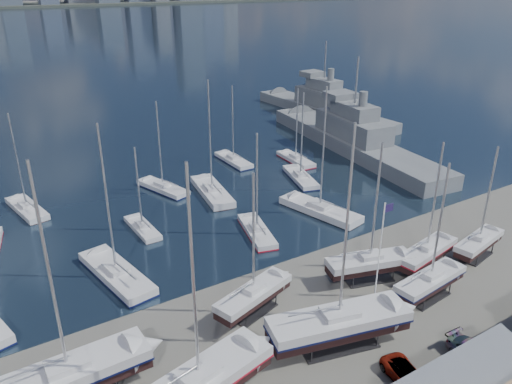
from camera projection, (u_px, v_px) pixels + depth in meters
ground at (335, 313)px, 46.62m from camera, size 1400.00×1400.00×0.00m
sailboat_cradle_0 at (69, 376)px, 36.25m from camera, size 11.90×3.54×18.90m
sailboat_cradle_1 at (199, 384)px, 35.50m from camera, size 12.41×5.93×19.09m
sailboat_cradle_2 at (254, 295)px, 45.94m from camera, size 8.82×4.79×14.03m
sailboat_cradle_3 at (339, 323)px, 41.73m from camera, size 12.73×6.23×19.54m
sailboat_cradle_4 at (370, 263)px, 50.97m from camera, size 9.37×4.93×14.83m
sailboat_cradle_5 at (430, 281)px, 48.04m from camera, size 8.79×3.26×14.05m
sailboat_cradle_6 at (427, 252)px, 53.03m from camera, size 8.98×3.92×14.20m
sailboat_cradle_7 at (479, 242)px, 55.16m from camera, size 8.08×3.61×12.99m
sailboat_moored_2 at (27, 210)px, 66.52m from camera, size 4.26×9.66×14.10m
sailboat_moored_3 at (117, 275)px, 51.89m from camera, size 5.09×12.04×17.44m
sailboat_moored_4 at (143, 228)px, 61.53m from camera, size 2.28×7.57×11.37m
sailboat_moored_5 at (163, 189)px, 73.13m from camera, size 5.23×9.64×13.89m
sailboat_moored_6 at (257, 232)px, 60.67m from camera, size 4.72×9.33×13.43m
sailboat_moored_7 at (212, 193)px, 71.62m from camera, size 5.05×11.82×17.29m
sailboat_moored_8 at (233, 161)px, 84.08m from camera, size 2.56×9.13×13.64m
sailboat_moored_9 at (320, 211)px, 66.02m from camera, size 5.83×12.13×17.66m
sailboat_moored_10 at (300, 178)px, 76.86m from camera, size 5.18×9.89×14.23m
sailboat_moored_11 at (296, 160)px, 84.52m from camera, size 2.94×8.89×13.10m
naval_ship_east at (352, 141)px, 90.01m from camera, size 12.81×46.09×18.10m
naval_ship_west at (322, 108)px, 112.25m from camera, size 8.12×40.40×17.61m
car_c at (407, 376)px, 38.36m from camera, size 3.05×5.11×1.33m
car_d at (478, 356)px, 40.23m from camera, size 2.37×5.46×1.57m
flagpole at (380, 255)px, 43.03m from camera, size 1.04×0.12×11.81m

